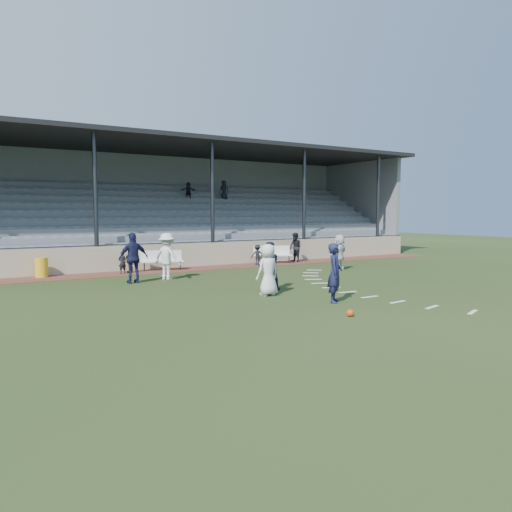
{
  "coord_description": "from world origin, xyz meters",
  "views": [
    {
      "loc": [
        -8.87,
        -11.79,
        2.77
      ],
      "look_at": [
        0.0,
        2.5,
        1.3
      ],
      "focal_mm": 35.0,
      "sensor_mm": 36.0,
      "label": 1
    }
  ],
  "objects_px": {
    "trash_bin": "(41,267)",
    "official": "(295,247)",
    "bench_left": "(161,258)",
    "football": "(350,313)",
    "player_white_lead": "(268,270)",
    "player_navy_lead": "(335,273)",
    "bench_right": "(272,253)"
  },
  "relations": [
    {
      "from": "official",
      "to": "trash_bin",
      "type": "bearing_deg",
      "value": -94.24
    },
    {
      "from": "bench_left",
      "to": "trash_bin",
      "type": "bearing_deg",
      "value": -169.16
    },
    {
      "from": "football",
      "to": "player_navy_lead",
      "type": "bearing_deg",
      "value": 60.48
    },
    {
      "from": "football",
      "to": "official",
      "type": "distance_m",
      "value": 14.58
    },
    {
      "from": "player_white_lead",
      "to": "trash_bin",
      "type": "bearing_deg",
      "value": -63.71
    },
    {
      "from": "bench_right",
      "to": "official",
      "type": "height_order",
      "value": "official"
    },
    {
      "from": "football",
      "to": "player_navy_lead",
      "type": "xyz_separation_m",
      "value": [
        1.04,
        1.84,
        0.82
      ]
    },
    {
      "from": "trash_bin",
      "to": "bench_left",
      "type": "bearing_deg",
      "value": -2.74
    },
    {
      "from": "bench_left",
      "to": "player_navy_lead",
      "type": "distance_m",
      "value": 10.94
    },
    {
      "from": "bench_left",
      "to": "player_white_lead",
      "type": "relative_size",
      "value": 1.18
    },
    {
      "from": "football",
      "to": "player_white_lead",
      "type": "bearing_deg",
      "value": 89.96
    },
    {
      "from": "bench_left",
      "to": "trash_bin",
      "type": "xyz_separation_m",
      "value": [
        -5.29,
        0.25,
        -0.15
      ]
    },
    {
      "from": "official",
      "to": "football",
      "type": "bearing_deg",
      "value": -33.1
    },
    {
      "from": "player_navy_lead",
      "to": "trash_bin",
      "type": "bearing_deg",
      "value": 77.78
    },
    {
      "from": "official",
      "to": "player_white_lead",
      "type": "bearing_deg",
      "value": -43.48
    },
    {
      "from": "bench_left",
      "to": "football",
      "type": "height_order",
      "value": "bench_left"
    },
    {
      "from": "bench_left",
      "to": "bench_right",
      "type": "relative_size",
      "value": 1.02
    },
    {
      "from": "trash_bin",
      "to": "official",
      "type": "distance_m",
      "value": 13.11
    },
    {
      "from": "bench_right",
      "to": "player_white_lead",
      "type": "bearing_deg",
      "value": -101.26
    },
    {
      "from": "player_white_lead",
      "to": "player_navy_lead",
      "type": "height_order",
      "value": "player_navy_lead"
    },
    {
      "from": "player_white_lead",
      "to": "player_navy_lead",
      "type": "distance_m",
      "value": 2.4
    },
    {
      "from": "bench_left",
      "to": "player_white_lead",
      "type": "xyz_separation_m",
      "value": [
        0.4,
        -8.67,
        0.28
      ]
    },
    {
      "from": "bench_left",
      "to": "football",
      "type": "bearing_deg",
      "value": -74.62
    },
    {
      "from": "trash_bin",
      "to": "official",
      "type": "bearing_deg",
      "value": -1.72
    },
    {
      "from": "trash_bin",
      "to": "official",
      "type": "xyz_separation_m",
      "value": [
        13.09,
        -0.39,
        0.4
      ]
    },
    {
      "from": "trash_bin",
      "to": "bench_right",
      "type": "bearing_deg",
      "value": -1.33
    },
    {
      "from": "trash_bin",
      "to": "player_navy_lead",
      "type": "height_order",
      "value": "player_navy_lead"
    },
    {
      "from": "bench_left",
      "to": "player_navy_lead",
      "type": "bearing_deg",
      "value": -68.85
    },
    {
      "from": "bench_left",
      "to": "player_white_lead",
      "type": "distance_m",
      "value": 8.69
    },
    {
      "from": "football",
      "to": "player_white_lead",
      "type": "relative_size",
      "value": 0.11
    },
    {
      "from": "football",
      "to": "player_white_lead",
      "type": "xyz_separation_m",
      "value": [
        0.0,
        4.0,
        0.77
      ]
    },
    {
      "from": "trash_bin",
      "to": "football",
      "type": "height_order",
      "value": "trash_bin"
    }
  ]
}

